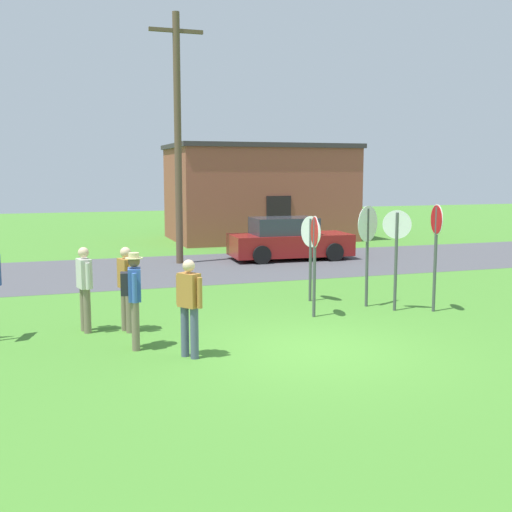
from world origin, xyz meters
TOP-DOWN VIEW (x-y plane):
  - ground_plane at (0.00, 0.00)m, footprint 80.00×80.00m
  - street_asphalt at (0.00, 9.96)m, footprint 60.00×6.40m
  - building_background at (4.96, 17.80)m, footprint 8.18×5.36m
  - utility_pole at (-0.14, 11.20)m, footprint 1.80×0.24m
  - parked_car_on_street at (3.79, 10.97)m, footprint 4.37×2.16m
  - stop_sign_rear_left at (3.06, 2.36)m, footprint 0.52×0.40m
  - stop_sign_low_front at (1.05, 2.36)m, footprint 0.14×0.68m
  - stop_sign_rear_right at (1.64, 3.94)m, footprint 0.21×0.73m
  - stop_sign_far_back at (3.84, 2.01)m, footprint 0.17×0.67m
  - stop_sign_center_cluster at (2.65, 2.97)m, footprint 0.73×0.44m
  - person_in_teal at (-2.97, 2.34)m, footprint 0.32×0.55m
  - person_near_signs at (-2.16, 0.24)m, footprint 0.39×0.48m
  - person_in_blue at (-3.75, 2.58)m, footprint 0.30×0.56m
  - person_holding_notes at (-2.99, 1.06)m, footprint 0.41×0.57m

SIDE VIEW (x-z plane):
  - ground_plane at x=0.00m, z-range 0.00..0.00m
  - street_asphalt at x=0.00m, z-range 0.00..0.01m
  - parked_car_on_street at x=3.79m, z-range -0.07..1.44m
  - person_in_teal at x=-2.97m, z-range 0.11..1.80m
  - person_near_signs at x=-2.16m, z-range 0.11..1.80m
  - person_in_blue at x=-3.75m, z-range 0.11..1.80m
  - person_holding_notes at x=-2.99m, z-range 0.14..1.88m
  - stop_sign_rear_right at x=1.64m, z-range 0.38..2.46m
  - stop_sign_low_front at x=1.05m, z-range 0.39..2.59m
  - stop_sign_rear_left at x=3.06m, z-range 0.39..2.68m
  - stop_sign_center_cluster at x=2.65m, z-range 0.45..2.82m
  - stop_sign_far_back at x=3.84m, z-range 0.42..2.85m
  - building_background at x=4.96m, z-range 0.01..4.35m
  - utility_pole at x=-0.14m, z-range 0.18..8.50m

